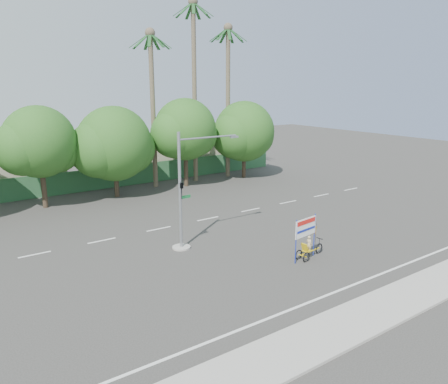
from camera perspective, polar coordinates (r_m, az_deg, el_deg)
ground at (r=24.91m, az=4.12°, el=-8.86°), size 120.00×120.00×0.00m
sidewalk_near at (r=20.24m, az=18.10°, el=-15.10°), size 50.00×2.40×0.12m
fence at (r=42.73m, az=-14.33°, el=1.89°), size 38.00×0.08×2.00m
building_right at (r=49.83m, az=-7.64°, el=4.83°), size 14.00×8.00×3.60m
tree_left at (r=36.80m, az=-23.04°, el=5.72°), size 6.66×5.60×8.07m
tree_center at (r=38.55m, az=-14.23°, el=5.85°), size 7.62×6.40×7.85m
tree_right at (r=41.44m, az=-5.15°, el=7.84°), size 6.90×5.80×8.36m
tree_far_right at (r=45.38m, az=2.60°, el=7.67°), size 7.38×6.20×7.94m
palm_tall at (r=43.54m, az=-3.92°, el=15.06°), size 3.73×3.79×17.45m
palm_mid at (r=45.73m, az=0.52°, el=13.70°), size 3.73×3.79×15.45m
palm_short at (r=41.39m, az=-9.35°, el=12.74°), size 3.73×3.79×14.45m
traffic_signal at (r=25.89m, az=-5.14°, el=-1.15°), size 4.72×1.10×7.00m
trike_billboard at (r=25.15m, az=10.88°, el=-6.33°), size 2.59×0.77×2.56m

